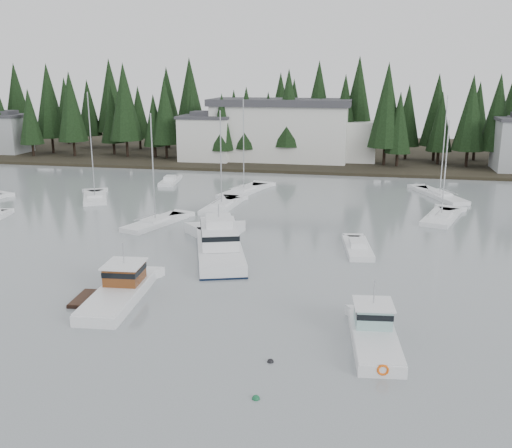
{
  "coord_description": "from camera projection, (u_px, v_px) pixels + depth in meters",
  "views": [
    {
      "loc": [
        11.18,
        -20.62,
        15.77
      ],
      "look_at": [
        1.28,
        28.55,
        2.5
      ],
      "focal_mm": 40.0,
      "sensor_mm": 36.0,
      "label": 1
    }
  ],
  "objects": [
    {
      "name": "lobster_boat_teal",
      "position": [
        374.0,
        336.0,
        34.23
      ],
      "size": [
        3.43,
        7.72,
        4.16
      ],
      "rotation": [
        0.0,
        0.0,
        1.68
      ],
      "color": "white",
      "rests_on": "ground"
    },
    {
      "name": "conifer_treeline",
      "position": [
        310.0,
        160.0,
        107.21
      ],
      "size": [
        200.0,
        22.0,
        20.0
      ],
      "primitive_type": null,
      "color": "black",
      "rests_on": "ground"
    },
    {
      "name": "runabout_3",
      "position": [
        170.0,
        182.0,
        84.89
      ],
      "size": [
        3.08,
        7.08,
        1.42
      ],
      "rotation": [
        0.0,
        0.0,
        1.7
      ],
      "color": "white",
      "rests_on": "ground"
    },
    {
      "name": "runabout_1",
      "position": [
        358.0,
        249.0,
        52.34
      ],
      "size": [
        3.17,
        7.06,
        1.42
      ],
      "rotation": [
        0.0,
        0.0,
        1.72
      ],
      "color": "white",
      "rests_on": "ground"
    },
    {
      "name": "harbor_inn",
      "position": [
        292.0,
        131.0,
        102.83
      ],
      "size": [
        29.5,
        11.5,
        10.9
      ],
      "color": "silver",
      "rests_on": "ground"
    },
    {
      "name": "lobster_boat_brown",
      "position": [
        118.0,
        293.0,
        40.96
      ],
      "size": [
        5.08,
        9.19,
        4.44
      ],
      "rotation": [
        0.0,
        0.0,
        1.66
      ],
      "color": "white",
      "rests_on": "ground"
    },
    {
      "name": "sailboat_6",
      "position": [
        95.0,
        199.0,
        73.69
      ],
      "size": [
        6.11,
        8.44,
        14.12
      ],
      "rotation": [
        0.0,
        0.0,
        2.03
      ],
      "color": "white",
      "rests_on": "ground"
    },
    {
      "name": "sailboat_7",
      "position": [
        222.0,
        207.0,
        69.01
      ],
      "size": [
        3.52,
        8.85,
        12.17
      ],
      "rotation": [
        0.0,
        0.0,
        1.49
      ],
      "color": "white",
      "rests_on": "ground"
    },
    {
      "name": "cabin_cruiser_center",
      "position": [
        219.0,
        247.0,
        50.85
      ],
      "size": [
        7.5,
        12.98,
        5.32
      ],
      "rotation": [
        0.0,
        0.0,
        1.89
      ],
      "color": "white",
      "rests_on": "ground"
    },
    {
      "name": "house_west",
      "position": [
        207.0,
        137.0,
        102.82
      ],
      "size": [
        9.54,
        7.42,
        8.75
      ],
      "color": "silver",
      "rests_on": "ground"
    },
    {
      "name": "sailboat_8",
      "position": [
        156.0,
        224.0,
        61.35
      ],
      "size": [
        5.16,
        8.94,
        12.39
      ],
      "rotation": [
        0.0,
        0.0,
        1.25
      ],
      "color": "white",
      "rests_on": "ground"
    },
    {
      "name": "sailboat_5",
      "position": [
        244.0,
        192.0,
        77.85
      ],
      "size": [
        5.55,
        10.6,
        13.11
      ],
      "rotation": [
        0.0,
        0.0,
        1.3
      ],
      "color": "white",
      "rests_on": "ground"
    },
    {
      "name": "far_shore_land",
      "position": [
        315.0,
        152.0,
        117.63
      ],
      "size": [
        240.0,
        54.0,
        1.0
      ],
      "primitive_type": "cube",
      "color": "black",
      "rests_on": "ground"
    },
    {
      "name": "mooring_buoy_dark",
      "position": [
        270.0,
        362.0,
        32.16
      ],
      "size": [
        0.38,
        0.38,
        0.38
      ],
      "primitive_type": "sphere",
      "color": "black",
      "rests_on": "ground"
    },
    {
      "name": "sailboat_3",
      "position": [
        441.0,
        219.0,
        63.6
      ],
      "size": [
        5.34,
        8.98,
        11.51
      ],
      "rotation": [
        0.0,
        0.0,
        1.27
      ],
      "color": "white",
      "rests_on": "ground"
    },
    {
      "name": "ground",
      "position": [
        104.0,
        434.0,
        25.71
      ],
      "size": [
        260.0,
        260.0,
        0.0
      ],
      "primitive_type": "plane",
      "color": "gray",
      "rests_on": "ground"
    },
    {
      "name": "house_far_west",
      "position": [
        5.0,
        133.0,
        112.8
      ],
      "size": [
        8.48,
        7.42,
        8.25
      ],
      "color": "#999EA0",
      "rests_on": "ground"
    },
    {
      "name": "sailboat_4",
      "position": [
        439.0,
        197.0,
        75.06
      ],
      "size": [
        6.53,
        10.92,
        13.63
      ],
      "rotation": [
        0.0,
        0.0,
        1.98
      ],
      "color": "white",
      "rests_on": "ground"
    },
    {
      "name": "mooring_buoy_green",
      "position": [
        256.0,
        399.0,
        28.52
      ],
      "size": [
        0.41,
        0.41,
        0.41
      ],
      "primitive_type": "sphere",
      "color": "#145933",
      "rests_on": "ground"
    }
  ]
}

